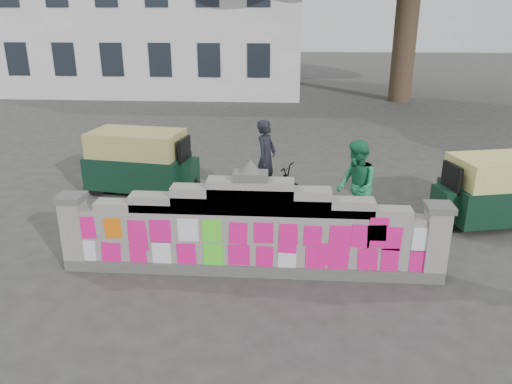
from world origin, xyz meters
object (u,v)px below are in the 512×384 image
rickshaw_left (141,161)px  rickshaw_right (499,190)px  cyclist_rider (266,169)px  pedestrian (356,187)px  cyclist_bike (266,184)px

rickshaw_left → rickshaw_right: (7.96, -1.44, -0.04)m
cyclist_rider → pedestrian: pedestrian is taller
cyclist_rider → rickshaw_right: 4.91m
cyclist_rider → pedestrian: size_ratio=0.93×
rickshaw_right → cyclist_bike: bearing=-21.7°
pedestrian → rickshaw_right: pedestrian is taller
cyclist_bike → cyclist_rider: (0.00, 0.00, 0.36)m
pedestrian → rickshaw_right: bearing=90.9°
cyclist_rider → rickshaw_left: cyclist_rider is taller
pedestrian → rickshaw_right: 3.05m
cyclist_rider → rickshaw_left: (-3.10, 0.74, -0.08)m
rickshaw_left → cyclist_rider: bearing=-5.0°
rickshaw_left → pedestrian: bearing=-13.4°
cyclist_bike → pedestrian: bearing=-102.1°
cyclist_bike → cyclist_rider: size_ratio=1.12×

